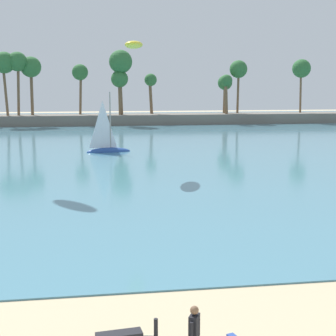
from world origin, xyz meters
TOP-DOWN VIEW (x-y plane):
  - sea at (0.00, 65.47)m, footprint 220.00×114.42m
  - palm_headland at (-2.72, 82.70)m, footprint 102.64×6.69m
  - person_rigging_by_gear at (0.14, 3.33)m, footprint 0.33×0.50m
  - sailboat_toward_headland at (-0.20, 45.19)m, footprint 4.67×1.99m
  - kite_aloft_high_over_bay at (1.50, 33.11)m, footprint 2.26×3.92m

SIDE VIEW (x-z plane):
  - sea at x=0.00m, z-range 0.00..0.06m
  - sailboat_toward_headland at x=-0.20m, z-range -2.62..3.93m
  - person_rigging_by_gear at x=0.14m, z-range 0.06..1.73m
  - palm_headland at x=-2.72m, z-range -2.86..10.50m
  - kite_aloft_high_over_bay at x=1.50m, z-range 9.57..10.26m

